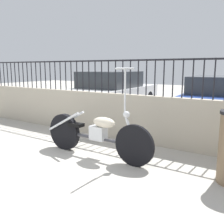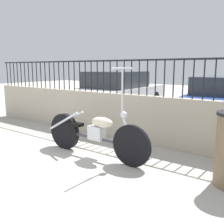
{
  "view_description": "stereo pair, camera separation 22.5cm",
  "coord_description": "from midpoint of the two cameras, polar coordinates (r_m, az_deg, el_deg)",
  "views": [
    {
      "loc": [
        3.03,
        -1.76,
        1.55
      ],
      "look_at": [
        0.41,
        2.18,
        0.7
      ],
      "focal_mm": 40.0,
      "sensor_mm": 36.0,
      "label": 1
    },
    {
      "loc": [
        3.22,
        -1.63,
        1.55
      ],
      "look_at": [
        0.41,
        2.18,
        0.7
      ],
      "focal_mm": 40.0,
      "sensor_mm": 36.0,
      "label": 2
    }
  ],
  "objects": [
    {
      "name": "motorcycle_dark_grey",
      "position": [
        4.41,
        -6.21,
        -4.74
      ],
      "size": [
        2.2,
        0.52,
        1.55
      ],
      "rotation": [
        0.0,
        0.0,
        -0.01
      ],
      "color": "black",
      "rests_on": "ground_plane"
    },
    {
      "name": "low_wall",
      "position": [
        5.58,
        -1.17,
        -0.74
      ],
      "size": [
        8.46,
        0.18,
        0.99
      ],
      "color": "#B2A893",
      "rests_on": "ground_plane"
    },
    {
      "name": "fence_railing",
      "position": [
        5.48,
        -1.21,
        9.4
      ],
      "size": [
        8.46,
        0.04,
        0.72
      ],
      "color": "black",
      "rests_on": "low_wall"
    },
    {
      "name": "car_white",
      "position": [
        8.91,
        -0.58,
        4.69
      ],
      "size": [
        2.07,
        4.27,
        1.41
      ],
      "rotation": [
        0.0,
        0.0,
        1.63
      ],
      "color": "black",
      "rests_on": "ground_plane"
    },
    {
      "name": "car_blue",
      "position": [
        7.57,
        23.38,
        2.66
      ],
      "size": [
        2.13,
        4.35,
        1.32
      ],
      "rotation": [
        0.0,
        0.0,
        1.64
      ],
      "color": "black",
      "rests_on": "ground_plane"
    }
  ]
}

